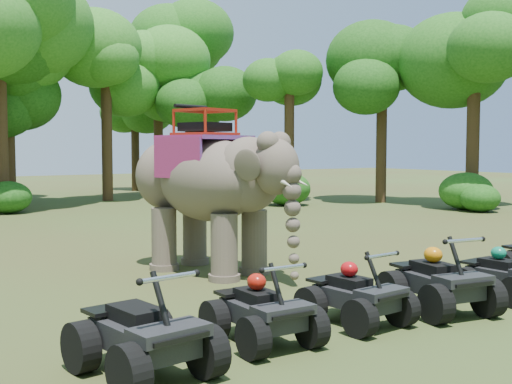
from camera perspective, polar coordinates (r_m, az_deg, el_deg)
ground at (r=12.33m, az=3.13°, el=-9.17°), size 110.00×110.00×0.00m
elephant at (r=14.39m, az=-4.27°, el=0.27°), size 3.15×4.84×3.75m
atv_0 at (r=8.14m, az=-10.03°, el=-11.22°), size 1.56×1.99×1.36m
atv_1 at (r=9.28m, az=0.54°, el=-9.70°), size 1.24×1.67×1.22m
atv_2 at (r=10.37m, az=8.86°, el=-8.30°), size 1.33×1.73×1.21m
atv_3 at (r=11.41m, az=15.96°, el=-6.91°), size 1.62×2.03×1.35m
atv_4 at (r=12.78m, az=21.26°, el=-6.26°), size 1.25×1.66×1.18m
tree_0 at (r=32.99m, az=-21.07°, el=4.70°), size 4.71×4.71×6.73m
tree_1 at (r=34.56m, az=-13.14°, el=6.34°), size 5.99×5.99×8.56m
tree_2 at (r=36.37m, az=-5.03°, el=5.60°), size 5.36×5.36×7.66m
tree_3 at (r=32.53m, az=2.97°, el=5.18°), size 4.87×4.87×6.96m
tree_4 at (r=33.25m, az=11.11°, el=5.88°), size 5.52×5.52×7.88m
tree_5 at (r=31.46m, az=18.79°, el=7.64°), size 6.89×6.89×9.84m
tree_29 at (r=38.12m, az=-8.68°, el=5.84°), size 5.69×5.69×8.13m
tree_30 at (r=30.67m, az=-21.81°, el=7.60°), size 6.84×6.84×9.77m
tree_33 at (r=40.66m, az=-5.90°, el=7.70°), size 7.62×7.62×10.89m
tree_35 at (r=42.09m, az=-10.69°, el=5.02°), size 5.05×5.05×7.22m
tree_38 at (r=35.63m, az=-21.52°, el=5.70°), size 5.65×5.65×8.07m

